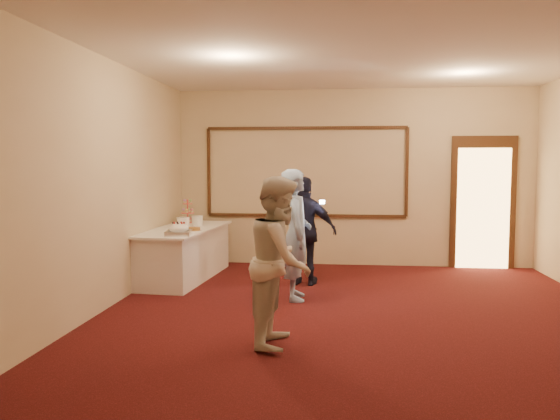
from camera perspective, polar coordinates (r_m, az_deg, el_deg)
The scene contains 14 objects.
floor at distance 6.15m, azimuth 8.31°, elevation -11.62°, with size 7.00×7.00×0.00m, color black.
room_walls at distance 5.91m, azimuth 8.55°, elevation 7.58°, with size 6.04×7.04×3.02m.
wall_molding at distance 9.38m, azimuth 2.73°, elevation 3.99°, with size 3.45×0.04×1.55m.
doorway at distance 9.67m, azimuth 20.44°, elevation 0.63°, with size 1.05×0.07×2.20m.
buffet_table at distance 8.42m, azimuth -10.00°, elevation -4.46°, with size 1.05×2.31×0.77m.
pavlova_tray at distance 7.54m, azimuth -10.53°, elevation -2.06°, with size 0.38×0.48×0.17m.
cupcake_stand at distance 9.16m, azimuth -9.63°, elevation -0.35°, with size 0.29×0.29×0.42m.
plate_stack_a at distance 8.37m, azimuth -10.08°, elevation -1.31°, with size 0.20×0.20×0.16m.
plate_stack_b at distance 8.72m, azimuth -8.65°, elevation -1.09°, with size 0.18×0.18×0.15m.
tart at distance 7.96m, azimuth -9.12°, elevation -2.03°, with size 0.25×0.25×0.05m.
man at distance 6.97m, azimuth 1.67°, elevation -2.59°, with size 0.61×0.40×1.67m, color #89ABDF.
woman at distance 5.25m, azimuth 0.05°, elevation -5.33°, with size 0.79×0.61×1.62m, color beige.
guest at distance 7.83m, azimuth 2.62°, elevation -2.20°, with size 0.91×0.38×1.56m, color black.
camera_flash at distance 7.58m, azimuth 4.42°, elevation 0.84°, with size 0.07×0.04×0.05m, color white.
Camera 1 is at (-0.24, -5.89, 1.74)m, focal length 35.00 mm.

